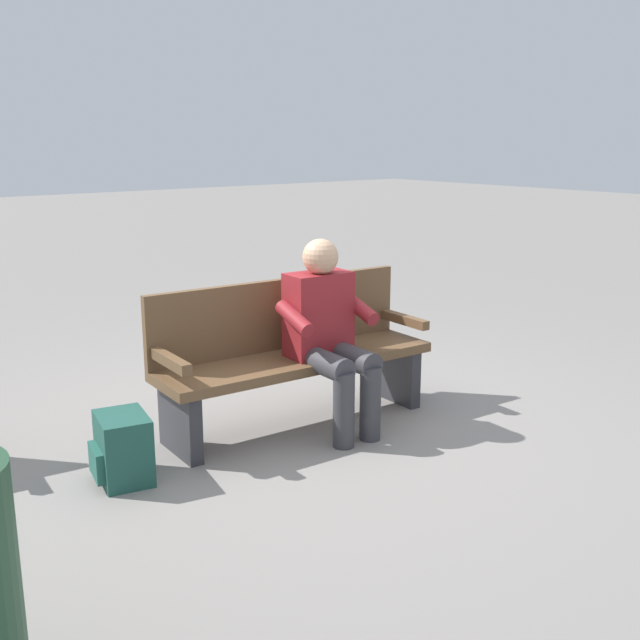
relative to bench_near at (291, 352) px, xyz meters
name	(u,v)px	position (x,y,z in m)	size (l,w,h in m)	color
ground_plane	(298,424)	(0.00, 0.07, -0.46)	(40.00, 40.00, 0.00)	gray
bench_near	(291,352)	(0.00, 0.00, 0.00)	(1.83, 0.60, 0.90)	brown
person_seated	(329,331)	(-0.11, 0.24, 0.17)	(0.59, 0.59, 1.18)	maroon
backpack	(122,449)	(1.21, 0.14, -0.28)	(0.34, 0.38, 0.36)	#1E4C42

